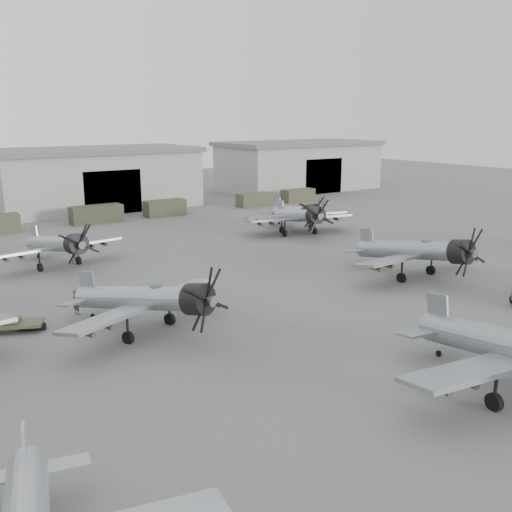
{
  "coord_description": "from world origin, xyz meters",
  "views": [
    {
      "loc": [
        -28.06,
        -19.78,
        13.13
      ],
      "look_at": [
        -3.47,
        15.77,
        2.5
      ],
      "focal_mm": 40.0,
      "sensor_mm": 36.0,
      "label": 1
    }
  ],
  "objects_px": {
    "aircraft_far_0": "(59,244)",
    "aircraft_far_1": "(301,216)",
    "aircraft_extra_601": "(297,213)",
    "ground_crew": "(76,302)",
    "aircraft_mid_1": "(150,299)",
    "aircraft_mid_2": "(419,251)"
  },
  "relations": [
    {
      "from": "aircraft_mid_1",
      "to": "ground_crew",
      "type": "xyz_separation_m",
      "value": [
        -2.65,
        6.21,
        -1.38
      ]
    },
    {
      "from": "aircraft_far_1",
      "to": "aircraft_extra_601",
      "type": "bearing_deg",
      "value": 76.02
    },
    {
      "from": "aircraft_far_0",
      "to": "ground_crew",
      "type": "distance_m",
      "value": 13.32
    },
    {
      "from": "aircraft_far_1",
      "to": "ground_crew",
      "type": "height_order",
      "value": "aircraft_far_1"
    },
    {
      "from": "aircraft_extra_601",
      "to": "aircraft_far_0",
      "type": "bearing_deg",
      "value": -164.64
    },
    {
      "from": "aircraft_mid_2",
      "to": "ground_crew",
      "type": "distance_m",
      "value": 27.14
    },
    {
      "from": "aircraft_mid_1",
      "to": "aircraft_extra_601",
      "type": "xyz_separation_m",
      "value": [
        27.46,
        19.94,
        0.0
      ]
    },
    {
      "from": "aircraft_mid_2",
      "to": "aircraft_extra_601",
      "type": "bearing_deg",
      "value": 76.81
    },
    {
      "from": "aircraft_far_0",
      "to": "aircraft_far_1",
      "type": "bearing_deg",
      "value": -10.34
    },
    {
      "from": "aircraft_mid_1",
      "to": "aircraft_far_1",
      "type": "relative_size",
      "value": 0.98
    },
    {
      "from": "aircraft_mid_2",
      "to": "aircraft_far_0",
      "type": "relative_size",
      "value": 1.08
    },
    {
      "from": "aircraft_mid_2",
      "to": "aircraft_extra_601",
      "type": "relative_size",
      "value": 1.03
    },
    {
      "from": "aircraft_far_0",
      "to": "aircraft_far_1",
      "type": "relative_size",
      "value": 0.95
    },
    {
      "from": "aircraft_far_1",
      "to": "aircraft_extra_601",
      "type": "distance_m",
      "value": 2.08
    },
    {
      "from": "aircraft_mid_1",
      "to": "aircraft_far_1",
      "type": "height_order",
      "value": "aircraft_far_1"
    },
    {
      "from": "aircraft_mid_2",
      "to": "aircraft_extra_601",
      "type": "xyz_separation_m",
      "value": [
        4.02,
        21.08,
        -0.08
      ]
    },
    {
      "from": "aircraft_mid_1",
      "to": "aircraft_extra_601",
      "type": "height_order",
      "value": "aircraft_extra_601"
    },
    {
      "from": "aircraft_extra_601",
      "to": "aircraft_mid_1",
      "type": "bearing_deg",
      "value": -130.19
    },
    {
      "from": "aircraft_mid_1",
      "to": "aircraft_far_1",
      "type": "xyz_separation_m",
      "value": [
        26.49,
        18.09,
        0.0
      ]
    },
    {
      "from": "aircraft_far_0",
      "to": "ground_crew",
      "type": "height_order",
      "value": "aircraft_far_0"
    },
    {
      "from": "aircraft_mid_2",
      "to": "ground_crew",
      "type": "relative_size",
      "value": 7.31
    },
    {
      "from": "aircraft_far_1",
      "to": "ground_crew",
      "type": "xyz_separation_m",
      "value": [
        -29.14,
        -11.88,
        -1.38
      ]
    }
  ]
}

